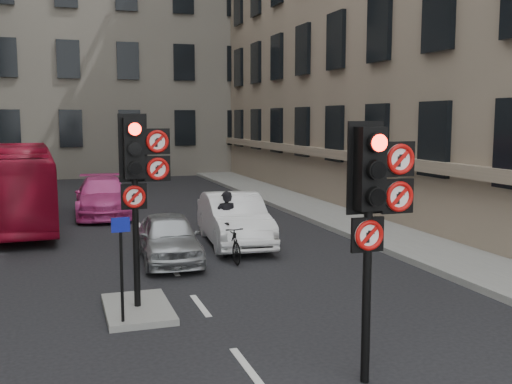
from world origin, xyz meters
TOP-DOWN VIEW (x-y plane):
  - pavement_right at (7.20, 12.00)m, footprint 3.00×50.00m
  - centre_island at (-1.20, 5.00)m, footprint 1.20×2.00m
  - building_far at (0.00, 38.00)m, footprint 30.00×14.00m
  - signal_near at (1.49, 0.99)m, footprint 0.91×0.40m
  - signal_far at (-1.11, 4.99)m, footprint 0.91×0.40m
  - car_silver at (0.07, 8.83)m, footprint 1.65×3.66m
  - car_white at (2.22, 10.32)m, footprint 1.89×4.52m
  - car_pink at (-1.01, 16.76)m, footprint 2.16×4.93m
  - bus_red at (-3.88, 15.86)m, footprint 2.61×9.77m
  - motorcycle at (1.54, 8.30)m, footprint 0.51×1.60m
  - motorcyclist at (1.80, 9.66)m, footprint 0.61×0.42m
  - info_sign at (-1.55, 4.18)m, footprint 0.32×0.11m

SIDE VIEW (x-z plane):
  - centre_island at x=-1.20m, z-range 0.00..0.12m
  - pavement_right at x=7.20m, z-range 0.00..0.16m
  - motorcycle at x=1.54m, z-range 0.00..0.95m
  - car_silver at x=0.07m, z-range 0.00..1.22m
  - car_pink at x=-1.01m, z-range 0.00..1.41m
  - car_white at x=2.22m, z-range 0.00..1.45m
  - motorcyclist at x=1.80m, z-range 0.00..1.63m
  - info_sign at x=-1.55m, z-range 0.39..2.22m
  - bus_red at x=-3.88m, z-range 0.00..2.70m
  - signal_near at x=1.49m, z-range 0.79..4.37m
  - signal_far at x=-1.11m, z-range 0.91..4.49m
  - building_far at x=0.00m, z-range 0.00..20.00m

